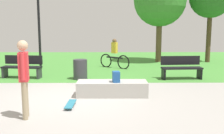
{
  "coord_description": "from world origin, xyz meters",
  "views": [
    {
      "loc": [
        1.13,
        -7.54,
        2.07
      ],
      "look_at": [
        1.19,
        0.57,
        0.82
      ],
      "focal_mm": 41.84,
      "sensor_mm": 36.0,
      "label": 1
    }
  ],
  "objects_px": {
    "skater_performing_trick": "(24,73)",
    "skateboard_by_ledge": "(71,104)",
    "concrete_ledge": "(112,88)",
    "trash_bin": "(80,69)",
    "backpack_on_ledge": "(116,77)",
    "park_bench_near_lamppost": "(22,66)",
    "cyclist_on_bicycle": "(114,56)",
    "park_bench_by_oak": "(181,67)",
    "tree_slender_maple": "(160,1)",
    "lamp_post": "(38,9)"
  },
  "relations": [
    {
      "from": "concrete_ledge",
      "to": "skateboard_by_ledge",
      "type": "relative_size",
      "value": 2.63
    },
    {
      "from": "backpack_on_ledge",
      "to": "lamp_post",
      "type": "bearing_deg",
      "value": -152.3
    },
    {
      "from": "park_bench_by_oak",
      "to": "trash_bin",
      "type": "relative_size",
      "value": 2.05
    },
    {
      "from": "skateboard_by_ledge",
      "to": "trash_bin",
      "type": "bearing_deg",
      "value": 92.32
    },
    {
      "from": "skater_performing_trick",
      "to": "park_bench_by_oak",
      "type": "height_order",
      "value": "skater_performing_trick"
    },
    {
      "from": "skateboard_by_ledge",
      "to": "tree_slender_maple",
      "type": "xyz_separation_m",
      "value": [
        3.93,
        8.88,
        3.52
      ]
    },
    {
      "from": "skateboard_by_ledge",
      "to": "trash_bin",
      "type": "height_order",
      "value": "trash_bin"
    },
    {
      "from": "trash_bin",
      "to": "cyclist_on_bicycle",
      "type": "height_order",
      "value": "cyclist_on_bicycle"
    },
    {
      "from": "concrete_ledge",
      "to": "backpack_on_ledge",
      "type": "height_order",
      "value": "backpack_on_ledge"
    },
    {
      "from": "trash_bin",
      "to": "park_bench_by_oak",
      "type": "bearing_deg",
      "value": 0.5
    },
    {
      "from": "concrete_ledge",
      "to": "trash_bin",
      "type": "height_order",
      "value": "trash_bin"
    },
    {
      "from": "cyclist_on_bicycle",
      "to": "park_bench_near_lamppost",
      "type": "bearing_deg",
      "value": -145.77
    },
    {
      "from": "concrete_ledge",
      "to": "skater_performing_trick",
      "type": "bearing_deg",
      "value": -135.35
    },
    {
      "from": "skateboard_by_ledge",
      "to": "park_bench_by_oak",
      "type": "xyz_separation_m",
      "value": [
        3.89,
        3.66,
        0.42
      ]
    },
    {
      "from": "lamp_post",
      "to": "cyclist_on_bicycle",
      "type": "relative_size",
      "value": 3.23
    },
    {
      "from": "lamp_post",
      "to": "backpack_on_ledge",
      "type": "bearing_deg",
      "value": -55.14
    },
    {
      "from": "skateboard_by_ledge",
      "to": "lamp_post",
      "type": "distance_m",
      "value": 7.26
    },
    {
      "from": "tree_slender_maple",
      "to": "cyclist_on_bicycle",
      "type": "height_order",
      "value": "tree_slender_maple"
    },
    {
      "from": "skater_performing_trick",
      "to": "tree_slender_maple",
      "type": "xyz_separation_m",
      "value": [
        4.82,
        9.74,
        2.53
      ]
    },
    {
      "from": "concrete_ledge",
      "to": "skater_performing_trick",
      "type": "xyz_separation_m",
      "value": [
        -1.99,
        -1.97,
        0.83
      ]
    },
    {
      "from": "lamp_post",
      "to": "trash_bin",
      "type": "xyz_separation_m",
      "value": [
        2.26,
        -2.59,
        -2.53
      ]
    },
    {
      "from": "backpack_on_ledge",
      "to": "cyclist_on_bicycle",
      "type": "relative_size",
      "value": 0.21
    },
    {
      "from": "park_bench_near_lamppost",
      "to": "trash_bin",
      "type": "relative_size",
      "value": 2.07
    },
    {
      "from": "tree_slender_maple",
      "to": "park_bench_near_lamppost",
      "type": "bearing_deg",
      "value": -142.76
    },
    {
      "from": "lamp_post",
      "to": "concrete_ledge",
      "type": "bearing_deg",
      "value": -55.53
    },
    {
      "from": "backpack_on_ledge",
      "to": "park_bench_near_lamppost",
      "type": "xyz_separation_m",
      "value": [
        -3.77,
        2.94,
        -0.12
      ]
    },
    {
      "from": "lamp_post",
      "to": "trash_bin",
      "type": "height_order",
      "value": "lamp_post"
    },
    {
      "from": "skater_performing_trick",
      "to": "trash_bin",
      "type": "height_order",
      "value": "skater_performing_trick"
    },
    {
      "from": "skater_performing_trick",
      "to": "park_bench_near_lamppost",
      "type": "distance_m",
      "value": 5.12
    },
    {
      "from": "skateboard_by_ledge",
      "to": "cyclist_on_bicycle",
      "type": "bearing_deg",
      "value": 79.06
    },
    {
      "from": "backpack_on_ledge",
      "to": "concrete_ledge",
      "type": "bearing_deg",
      "value": -136.36
    },
    {
      "from": "skater_performing_trick",
      "to": "skateboard_by_ledge",
      "type": "relative_size",
      "value": 2.21
    },
    {
      "from": "skateboard_by_ledge",
      "to": "park_bench_by_oak",
      "type": "height_order",
      "value": "park_bench_by_oak"
    },
    {
      "from": "backpack_on_ledge",
      "to": "tree_slender_maple",
      "type": "height_order",
      "value": "tree_slender_maple"
    },
    {
      "from": "park_bench_near_lamppost",
      "to": "cyclist_on_bicycle",
      "type": "distance_m",
      "value": 4.62
    },
    {
      "from": "concrete_ledge",
      "to": "skater_performing_trick",
      "type": "height_order",
      "value": "skater_performing_trick"
    },
    {
      "from": "cyclist_on_bicycle",
      "to": "trash_bin",
      "type": "bearing_deg",
      "value": -115.83
    },
    {
      "from": "cyclist_on_bicycle",
      "to": "backpack_on_ledge",
      "type": "bearing_deg",
      "value": -90.45
    },
    {
      "from": "backpack_on_ledge",
      "to": "cyclist_on_bicycle",
      "type": "distance_m",
      "value": 5.54
    },
    {
      "from": "park_bench_by_oak",
      "to": "lamp_post",
      "type": "distance_m",
      "value": 7.23
    },
    {
      "from": "skater_performing_trick",
      "to": "lamp_post",
      "type": "relative_size",
      "value": 0.36
    },
    {
      "from": "concrete_ledge",
      "to": "skateboard_by_ledge",
      "type": "distance_m",
      "value": 1.57
    },
    {
      "from": "park_bench_by_oak",
      "to": "trash_bin",
      "type": "distance_m",
      "value": 4.04
    },
    {
      "from": "backpack_on_ledge",
      "to": "park_bench_by_oak",
      "type": "distance_m",
      "value": 3.77
    },
    {
      "from": "park_bench_near_lamppost",
      "to": "trash_bin",
      "type": "height_order",
      "value": "park_bench_near_lamppost"
    },
    {
      "from": "backpack_on_ledge",
      "to": "park_bench_by_oak",
      "type": "xyz_separation_m",
      "value": [
        2.67,
        2.66,
        -0.12
      ]
    },
    {
      "from": "backpack_on_ledge",
      "to": "trash_bin",
      "type": "height_order",
      "value": "trash_bin"
    },
    {
      "from": "park_bench_near_lamppost",
      "to": "tree_slender_maple",
      "type": "distance_m",
      "value": 8.72
    },
    {
      "from": "lamp_post",
      "to": "skateboard_by_ledge",
      "type": "bearing_deg",
      "value": -68.81
    },
    {
      "from": "park_bench_by_oak",
      "to": "tree_slender_maple",
      "type": "xyz_separation_m",
      "value": [
        0.04,
        5.22,
        3.1
      ]
    }
  ]
}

